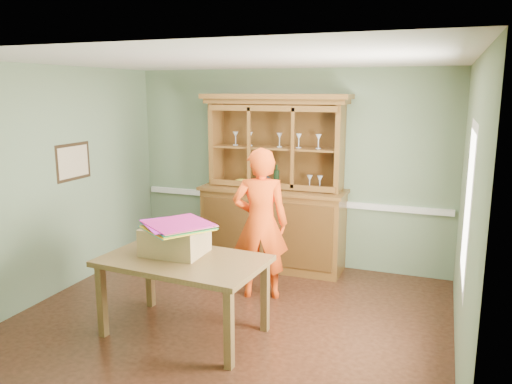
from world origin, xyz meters
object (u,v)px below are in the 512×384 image
at_px(cardboard_box, 175,240).
at_px(china_hutch, 274,208).
at_px(dining_table, 183,267).
at_px(person, 261,224).

bearing_deg(cardboard_box, china_hutch, 80.87).
distance_m(dining_table, person, 1.23).
bearing_deg(person, dining_table, 53.78).
bearing_deg(person, cardboard_box, 45.18).
relative_size(cardboard_box, person, 0.33).
xyz_separation_m(cardboard_box, person, (0.53, 1.04, -0.04)).
distance_m(cardboard_box, person, 1.17).
relative_size(china_hutch, cardboard_box, 4.00).
height_order(dining_table, cardboard_box, cardboard_box).
relative_size(dining_table, person, 0.93).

